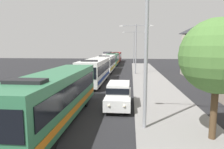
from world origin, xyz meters
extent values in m
cube|color=#33724C|center=(-1.30, 10.62, 1.70)|extent=(2.50, 11.55, 2.70)
cube|color=black|center=(-0.03, 10.62, 2.05)|extent=(0.04, 10.62, 1.00)
cube|color=black|center=(-2.57, 10.62, 2.05)|extent=(0.04, 10.62, 1.00)
cube|color=orange|center=(-0.02, 10.62, 0.90)|extent=(0.03, 10.97, 0.36)
cube|color=black|center=(-1.30, 7.16, 3.13)|extent=(1.75, 0.90, 0.16)
cylinder|color=black|center=(-0.20, 7.04, 0.50)|extent=(0.28, 1.00, 1.00)
cylinder|color=black|center=(-2.40, 7.04, 0.50)|extent=(0.28, 1.00, 1.00)
cylinder|color=black|center=(-0.20, 13.80, 0.50)|extent=(0.28, 1.00, 1.00)
cylinder|color=black|center=(-2.40, 13.80, 0.50)|extent=(0.28, 1.00, 1.00)
cube|color=silver|center=(-1.30, 23.81, 1.70)|extent=(2.50, 10.80, 2.70)
cube|color=black|center=(-0.03, 23.81, 2.05)|extent=(0.04, 9.94, 1.00)
cube|color=black|center=(-2.57, 23.81, 2.05)|extent=(0.04, 9.94, 1.00)
cube|color=black|center=(-1.30, 18.39, 2.00)|extent=(2.30, 0.04, 1.20)
cube|color=navy|center=(-0.02, 23.81, 0.90)|extent=(0.03, 10.26, 0.36)
cube|color=black|center=(-1.30, 20.57, 3.13)|extent=(1.75, 0.90, 0.16)
cylinder|color=black|center=(-0.20, 20.46, 0.50)|extent=(0.28, 1.00, 1.00)
cylinder|color=black|center=(-2.40, 20.46, 0.50)|extent=(0.28, 1.00, 1.00)
cylinder|color=black|center=(-0.20, 26.78, 0.50)|extent=(0.28, 1.00, 1.00)
cylinder|color=black|center=(-2.40, 26.78, 0.50)|extent=(0.28, 1.00, 1.00)
cube|color=silver|center=(-1.30, 36.39, 1.70)|extent=(2.50, 11.42, 2.70)
cube|color=black|center=(-0.03, 36.39, 2.05)|extent=(0.04, 10.50, 1.00)
cube|color=black|center=(-2.57, 36.39, 2.05)|extent=(0.04, 10.50, 1.00)
cube|color=black|center=(-1.30, 30.67, 2.00)|extent=(2.30, 0.04, 1.20)
cube|color=gold|center=(-0.02, 36.39, 0.90)|extent=(0.03, 10.85, 0.36)
cube|color=black|center=(-1.30, 32.97, 3.13)|extent=(1.75, 0.90, 0.16)
cylinder|color=black|center=(-0.20, 32.85, 0.50)|extent=(0.28, 1.00, 1.00)
cylinder|color=black|center=(-2.40, 32.85, 0.50)|extent=(0.28, 1.00, 1.00)
cylinder|color=black|center=(-0.20, 39.53, 0.50)|extent=(0.28, 1.00, 1.00)
cylinder|color=black|center=(-2.40, 39.53, 0.50)|extent=(0.28, 1.00, 1.00)
cube|color=#33724C|center=(-1.30, 49.52, 1.70)|extent=(2.50, 10.49, 2.70)
cube|color=black|center=(-0.03, 49.52, 2.05)|extent=(0.04, 9.65, 1.00)
cube|color=black|center=(-2.57, 49.52, 2.05)|extent=(0.04, 9.65, 1.00)
cube|color=black|center=(-1.30, 44.26, 2.00)|extent=(2.30, 0.04, 1.20)
cube|color=orange|center=(-0.02, 49.52, 0.90)|extent=(0.03, 9.97, 0.36)
cube|color=black|center=(-1.30, 46.38, 3.13)|extent=(1.75, 0.90, 0.16)
cylinder|color=black|center=(-0.20, 46.27, 0.50)|extent=(0.28, 1.00, 1.00)
cylinder|color=black|center=(-2.40, 46.27, 0.50)|extent=(0.28, 1.00, 1.00)
cylinder|color=black|center=(-0.20, 52.41, 0.50)|extent=(0.28, 1.00, 1.00)
cylinder|color=black|center=(-2.40, 52.41, 0.50)|extent=(0.28, 1.00, 1.00)
cube|color=maroon|center=(-1.30, 62.05, 1.70)|extent=(2.50, 11.81, 2.70)
cube|color=black|center=(-0.03, 62.05, 2.05)|extent=(0.04, 10.86, 1.00)
cube|color=black|center=(-2.57, 62.05, 2.05)|extent=(0.04, 10.86, 1.00)
cube|color=black|center=(-1.30, 56.13, 2.00)|extent=(2.30, 0.04, 1.20)
cube|color=black|center=(-0.02, 62.05, 0.90)|extent=(0.03, 11.22, 0.36)
cube|color=black|center=(-1.30, 58.51, 3.13)|extent=(1.75, 0.90, 0.16)
cylinder|color=black|center=(-0.20, 58.39, 0.50)|extent=(0.28, 1.00, 1.00)
cylinder|color=black|center=(-2.40, 58.39, 0.50)|extent=(0.28, 1.00, 1.00)
cylinder|color=black|center=(-0.20, 65.30, 0.50)|extent=(0.28, 1.00, 1.00)
cylinder|color=black|center=(-2.40, 65.30, 0.50)|extent=(0.28, 1.00, 1.00)
cube|color=white|center=(2.40, 13.80, 0.70)|extent=(1.84, 4.58, 0.80)
cube|color=white|center=(2.40, 13.95, 1.50)|extent=(1.62, 2.66, 0.80)
cube|color=black|center=(2.40, 13.95, 1.50)|extent=(1.66, 2.75, 0.44)
sphere|color=#F9EFCC|center=(1.89, 11.49, 0.80)|extent=(0.18, 0.18, 0.18)
sphere|color=#F9EFCC|center=(2.91, 11.49, 0.80)|extent=(0.18, 0.18, 0.18)
cylinder|color=black|center=(1.58, 12.38, 0.35)|extent=(0.22, 0.70, 0.70)
cylinder|color=black|center=(3.22, 12.38, 0.35)|extent=(0.22, 0.70, 0.70)
cylinder|color=black|center=(1.58, 15.22, 0.35)|extent=(0.22, 0.70, 0.70)
cylinder|color=black|center=(3.22, 15.22, 0.35)|extent=(0.22, 0.70, 0.70)
cube|color=white|center=(-4.60, 62.24, 1.45)|extent=(2.30, 1.80, 2.20)
cube|color=#333338|center=(-4.60, 65.75, 1.80)|extent=(2.35, 5.21, 2.70)
cube|color=black|center=(-4.60, 61.32, 1.75)|extent=(2.07, 0.04, 0.90)
cylinder|color=black|center=(-5.63, 62.24, 0.45)|extent=(0.26, 0.90, 0.90)
cylinder|color=black|center=(-3.57, 62.24, 0.45)|extent=(0.26, 0.90, 0.90)
cylinder|color=black|center=(-5.63, 66.77, 0.45)|extent=(0.26, 0.90, 0.90)
cylinder|color=black|center=(-3.57, 66.77, 0.45)|extent=(0.26, 0.90, 0.90)
cylinder|color=gray|center=(4.10, 9.66, 4.44)|extent=(0.20, 0.20, 8.57)
cylinder|color=gray|center=(4.10, 32.31, 4.26)|extent=(0.20, 0.20, 8.22)
cylinder|color=gray|center=(2.88, 32.31, 8.17)|extent=(2.45, 0.10, 0.10)
cube|color=silver|center=(1.65, 32.31, 8.09)|extent=(0.56, 0.28, 0.16)
cylinder|color=gray|center=(5.32, 32.31, 8.17)|extent=(2.45, 0.10, 0.10)
cube|color=silver|center=(6.55, 32.31, 8.09)|extent=(0.56, 0.28, 0.16)
cylinder|color=gray|center=(4.10, 54.97, 4.60)|extent=(0.20, 0.20, 8.90)
cylinder|color=gray|center=(2.60, 54.97, 8.85)|extent=(3.00, 0.10, 0.10)
cube|color=silver|center=(1.10, 54.97, 8.77)|extent=(0.56, 0.28, 0.16)
cylinder|color=gray|center=(5.60, 54.97, 8.85)|extent=(3.00, 0.10, 0.10)
cube|color=silver|center=(7.10, 54.97, 8.77)|extent=(0.56, 0.28, 0.16)
cylinder|color=#4C3823|center=(7.33, 8.64, 1.47)|extent=(0.32, 0.32, 2.64)
sphere|color=#4C7A38|center=(7.33, 8.64, 4.20)|extent=(3.54, 3.54, 3.54)
cube|color=#BCB29E|center=(15.18, 30.21, 3.31)|extent=(6.50, 8.28, 6.62)
pyramid|color=#2D2D33|center=(15.18, 30.21, 7.75)|extent=(6.82, 8.70, 2.26)
camera|label=1|loc=(3.30, -1.00, 4.60)|focal=31.65mm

